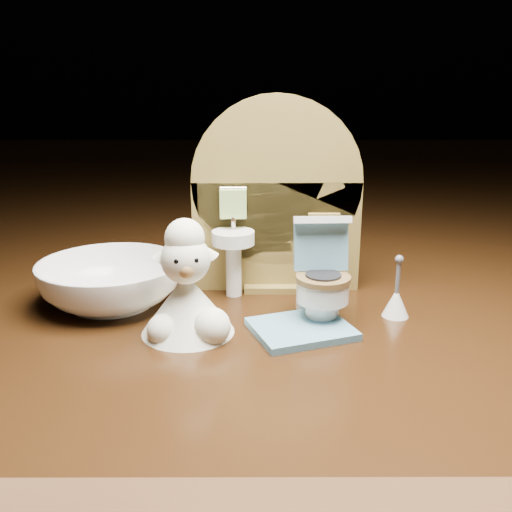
{
  "coord_description": "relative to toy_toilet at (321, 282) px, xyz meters",
  "views": [
    {
      "loc": [
        -0.02,
        -0.37,
        0.16
      ],
      "look_at": [
        -0.02,
        0.0,
        0.05
      ],
      "focal_mm": 40.0,
      "sensor_mm": 36.0,
      "label": 1
    }
  ],
  "objects": [
    {
      "name": "backdrop_panel",
      "position": [
        -0.03,
        0.06,
        0.04
      ],
      "size": [
        0.13,
        0.05,
        0.15
      ],
      "color": "olive",
      "rests_on": "ground"
    },
    {
      "name": "toy_toilet",
      "position": [
        0.0,
        0.0,
        0.0
      ],
      "size": [
        0.04,
        0.05,
        0.07
      ],
      "rotation": [
        0.0,
        0.0,
        0.04
      ],
      "color": "white",
      "rests_on": "ground"
    },
    {
      "name": "bath_mat",
      "position": [
        -0.01,
        -0.02,
        -0.02
      ],
      "size": [
        0.08,
        0.07,
        0.0
      ],
      "primitive_type": "cube",
      "rotation": [
        0.0,
        0.0,
        0.35
      ],
      "color": "#58879E",
      "rests_on": "ground"
    },
    {
      "name": "toilet_brush",
      "position": [
        0.05,
        0.0,
        -0.01
      ],
      "size": [
        0.02,
        0.02,
        0.05
      ],
      "color": "white",
      "rests_on": "ground"
    },
    {
      "name": "plush_lamb",
      "position": [
        -0.09,
        -0.02,
        0.0
      ],
      "size": [
        0.06,
        0.06,
        0.08
      ],
      "rotation": [
        0.0,
        0.0,
        0.16
      ],
      "color": "white",
      "rests_on": "ground"
    },
    {
      "name": "ceramic_bowl",
      "position": [
        -0.15,
        0.03,
        -0.01
      ],
      "size": [
        0.14,
        0.14,
        0.03
      ],
      "primitive_type": "imported",
      "rotation": [
        0.0,
        0.0,
        0.39
      ],
      "color": "white",
      "rests_on": "ground"
    }
  ]
}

